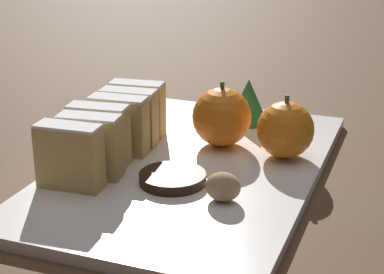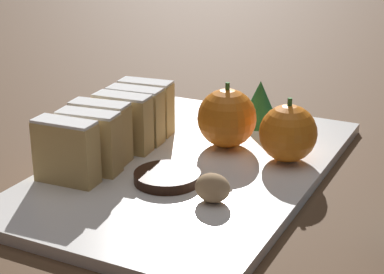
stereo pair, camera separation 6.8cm
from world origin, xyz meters
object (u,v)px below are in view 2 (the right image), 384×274
at_px(orange_near, 288,133).
at_px(walnut, 213,188).
at_px(orange_far, 227,118).
at_px(chocolate_cookie, 166,177).

bearing_deg(orange_near, walnut, -102.99).
bearing_deg(orange_far, chocolate_cookie, -96.89).
xyz_separation_m(orange_far, chocolate_cookie, (-0.01, -0.12, -0.03)).
distance_m(orange_near, chocolate_cookie, 0.14).
bearing_deg(orange_near, chocolate_cookie, -129.92).
distance_m(walnut, chocolate_cookie, 0.07).
relative_size(orange_far, chocolate_cookie, 1.12).
xyz_separation_m(orange_near, chocolate_cookie, (-0.09, -0.11, -0.03)).
relative_size(orange_far, walnut, 2.22).
height_order(orange_far, walnut, orange_far).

